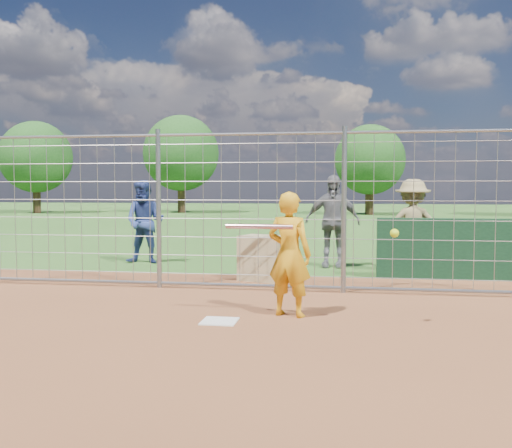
% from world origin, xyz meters
% --- Properties ---
extents(ground, '(100.00, 100.00, 0.00)m').
position_xyz_m(ground, '(0.00, 0.00, 0.00)').
color(ground, '#2D591E').
rests_on(ground, ground).
extents(infield_dirt, '(18.00, 18.00, 0.00)m').
position_xyz_m(infield_dirt, '(0.00, -3.00, 0.01)').
color(infield_dirt, brown).
rests_on(infield_dirt, ground).
extents(home_plate, '(0.43, 0.43, 0.02)m').
position_xyz_m(home_plate, '(0.00, -0.20, 0.01)').
color(home_plate, silver).
rests_on(home_plate, ground).
extents(dugout_wall, '(2.60, 0.20, 1.10)m').
position_xyz_m(dugout_wall, '(3.40, 3.60, 0.55)').
color(dugout_wall, '#11381E').
rests_on(dugout_wall, ground).
extents(batter, '(0.67, 0.54, 1.60)m').
position_xyz_m(batter, '(0.82, 0.26, 0.80)').
color(batter, orange).
rests_on(batter, ground).
extents(bystander_a, '(0.89, 0.70, 1.81)m').
position_xyz_m(bystander_a, '(-2.78, 4.88, 0.91)').
color(bystander_a, navy).
rests_on(bystander_a, ground).
extents(bystander_b, '(1.15, 0.54, 1.91)m').
position_xyz_m(bystander_b, '(1.26, 4.89, 0.96)').
color(bystander_b, slate).
rests_on(bystander_b, ground).
extents(bystander_c, '(1.19, 0.70, 1.81)m').
position_xyz_m(bystander_c, '(2.81, 4.37, 0.91)').
color(bystander_c, '#938050').
rests_on(bystander_c, ground).
extents(equipment_bin, '(0.94, 0.79, 0.80)m').
position_xyz_m(equipment_bin, '(0.10, 2.99, 0.40)').
color(equipment_bin, tan).
rests_on(equipment_bin, ground).
extents(equipment_in_play, '(2.12, 0.38, 0.13)m').
position_xyz_m(equipment_in_play, '(0.85, 0.03, 1.15)').
color(equipment_in_play, silver).
rests_on(equipment_in_play, ground).
extents(backstop_fence, '(9.08, 0.08, 2.60)m').
position_xyz_m(backstop_fence, '(0.00, 2.00, 1.26)').
color(backstop_fence, gray).
rests_on(backstop_fence, ground).
extents(tree_line, '(44.66, 6.72, 6.48)m').
position_xyz_m(tree_line, '(3.13, 28.13, 3.71)').
color(tree_line, '#3F2B19').
rests_on(tree_line, ground).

